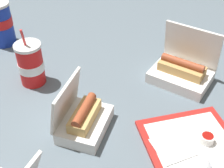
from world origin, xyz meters
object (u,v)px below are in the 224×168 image
food_tray (202,162)px  soda_cup_front (31,64)px  ketchup_cup (207,138)px  clamshell_hotdog_corner (182,71)px  clamshell_hotdog_front (83,119)px  soda_cup_back (0,23)px

food_tray → soda_cup_front: bearing=-132.3°
ketchup_cup → soda_cup_front: 0.62m
food_tray → soda_cup_front: size_ratio=1.85×
clamshell_hotdog_corner → soda_cup_front: 0.53m
food_tray → clamshell_hotdog_front: (-0.17, -0.31, 0.03)m
food_tray → soda_cup_back: (-0.71, -0.60, 0.09)m
food_tray → ketchup_cup: ketchup_cup is taller
ketchup_cup → clamshell_hotdog_front: size_ratio=0.19×
ketchup_cup → clamshell_hotdog_front: clamshell_hotdog_front is taller
clamshell_hotdog_front → soda_cup_back: (-0.54, -0.30, 0.05)m
food_tray → soda_cup_front: 0.63m
clamshell_hotdog_front → ketchup_cup: bearing=71.9°
clamshell_hotdog_front → clamshell_hotdog_corner: bearing=117.6°
food_tray → soda_cup_back: size_ratio=1.66×
food_tray → clamshell_hotdog_corner: (-0.36, 0.06, 0.04)m
food_tray → clamshell_hotdog_front: bearing=-119.2°
soda_cup_back → clamshell_hotdog_front: bearing=28.7°
food_tray → clamshell_hotdog_corner: clamshell_hotdog_corner is taller
food_tray → clamshell_hotdog_corner: size_ratio=1.56×
clamshell_hotdog_front → soda_cup_back: soda_cup_back is taller
clamshell_hotdog_corner → ketchup_cup: bearing=-4.3°
soda_cup_back → soda_cup_front: (0.29, 0.14, -0.02)m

